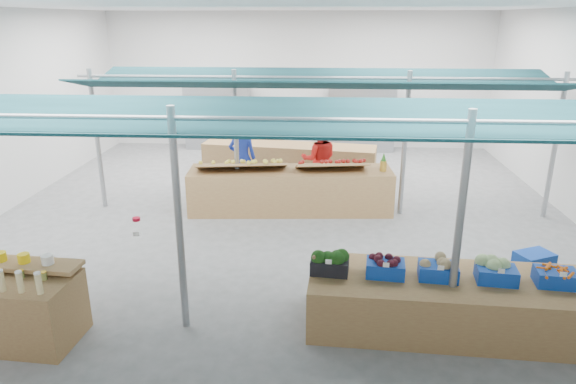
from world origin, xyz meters
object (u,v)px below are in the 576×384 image
Objects in this scene: bottle_shelf at (2,305)px; veg_counter at (451,303)px; fruit_counter at (290,190)px; crate_stack at (532,272)px; vendor_left at (242,158)px; vendor_right at (319,159)px.

bottle_shelf reaches higher than veg_counter.
bottle_shelf is at bearing -171.16° from veg_counter.
fruit_counter reaches higher than veg_counter.
crate_stack is at bearing 39.70° from veg_counter.
vendor_left is (2.22, 6.02, 0.39)m from bottle_shelf.
vendor_right is at bearing 175.97° from vendor_left.
bottle_shelf is 1.17× the size of vendor_left.
vendor_right is (0.60, 1.10, 0.40)m from fruit_counter.
crate_stack is at bearing 16.81° from bottle_shelf.
vendor_left is at bearing 133.46° from fruit_counter.
bottle_shelf reaches higher than fruit_counter.
vendor_right reaches higher than fruit_counter.
veg_counter is 2.19× the size of vendor_right.
vendor_right reaches higher than bottle_shelf.
vendor_right reaches higher than veg_counter.
vendor_left reaches higher than fruit_counter.
vendor_left is at bearing -4.03° from vendor_right.
veg_counter is 6.53m from vendor_left.
fruit_counter is (3.42, 4.92, -0.01)m from bottle_shelf.
crate_stack is 5.46m from vendor_right.
fruit_counter is at bearing 140.34° from crate_stack.
fruit_counter is at bearing 122.20° from veg_counter.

